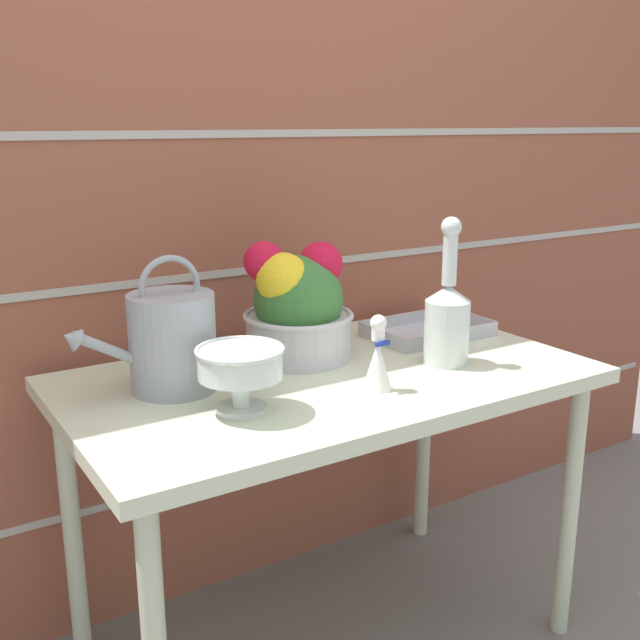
# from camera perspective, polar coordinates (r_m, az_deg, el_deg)

# --- Properties ---
(brick_wall) EXTENTS (3.60, 0.08, 2.20)m
(brick_wall) POSITION_cam_1_polar(r_m,az_deg,el_deg) (2.05, -5.96, 8.92)
(brick_wall) COLOR brown
(brick_wall) RESTS_ON ground_plane
(patio_table) EXTENTS (1.22, 0.69, 0.74)m
(patio_table) POSITION_cam_1_polar(r_m,az_deg,el_deg) (1.79, 0.60, -6.27)
(patio_table) COLOR beige
(patio_table) RESTS_ON ground_plane
(watering_can) EXTENTS (0.33, 0.19, 0.30)m
(watering_can) POSITION_cam_1_polar(r_m,az_deg,el_deg) (1.65, -11.28, -1.54)
(watering_can) COLOR #93999E
(watering_can) RESTS_ON patio_table
(crystal_pedestal_bowl) EXTENTS (0.18, 0.18, 0.14)m
(crystal_pedestal_bowl) POSITION_cam_1_polar(r_m,az_deg,el_deg) (1.51, -6.09, -3.50)
(crystal_pedestal_bowl) COLOR silver
(crystal_pedestal_bowl) RESTS_ON patio_table
(flower_planter) EXTENTS (0.27, 0.27, 0.30)m
(flower_planter) POSITION_cam_1_polar(r_m,az_deg,el_deg) (1.83, -1.87, 0.99)
(flower_planter) COLOR #BCBCC1
(flower_planter) RESTS_ON patio_table
(glass_decanter) EXTENTS (0.11, 0.11, 0.36)m
(glass_decanter) POSITION_cam_1_polar(r_m,az_deg,el_deg) (1.82, 9.67, 0.25)
(glass_decanter) COLOR silver
(glass_decanter) RESTS_ON patio_table
(figurine_vase) EXTENTS (0.07, 0.07, 0.17)m
(figurine_vase) POSITION_cam_1_polar(r_m,az_deg,el_deg) (1.64, 4.42, -3.02)
(figurine_vase) COLOR white
(figurine_vase) RESTS_ON patio_table
(wire_tray) EXTENTS (0.33, 0.21, 0.04)m
(wire_tray) POSITION_cam_1_polar(r_m,az_deg,el_deg) (2.08, 8.22, -0.90)
(wire_tray) COLOR #B7B7BC
(wire_tray) RESTS_ON patio_table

